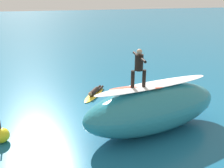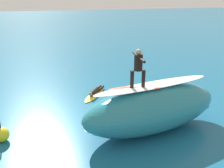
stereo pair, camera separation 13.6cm
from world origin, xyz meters
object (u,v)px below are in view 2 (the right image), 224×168
at_px(surfboard_riding, 137,88).
at_px(surfboard_paddling, 95,95).
at_px(surfer_paddling, 95,91).
at_px(buoy_marker, 2,135).
at_px(surfer_riding, 138,65).

relative_size(surfboard_riding, surfboard_paddling, 0.99).
relative_size(surfer_paddling, buoy_marker, 1.56).
height_order(surfer_riding, surfer_paddling, surfer_riding).
relative_size(surfboard_riding, surfer_paddling, 1.47).
bearing_deg(surfboard_paddling, buoy_marker, -15.83).
bearing_deg(surfer_paddling, buoy_marker, -15.48).
height_order(surfboard_riding, surfer_paddling, surfboard_riding).
bearing_deg(surfer_riding, surfboard_riding, 0.00).
xyz_separation_m(surfboard_paddling, buoy_marker, (4.19, 3.77, 0.26)).
relative_size(surfer_riding, surfer_paddling, 0.96).
bearing_deg(buoy_marker, surfboard_riding, 173.66).
distance_m(surfboard_paddling, surfer_paddling, 0.21).
relative_size(surfer_riding, surfboard_paddling, 0.65).
height_order(surfer_riding, buoy_marker, surfer_riding).
height_order(surfer_paddling, buoy_marker, buoy_marker).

